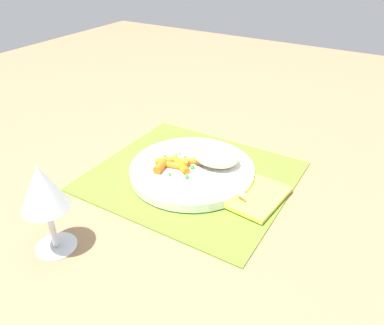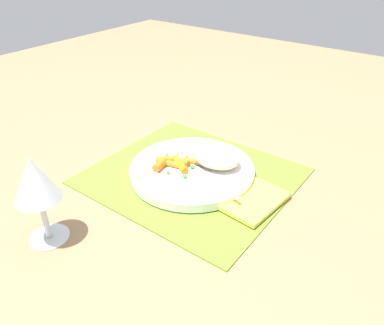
% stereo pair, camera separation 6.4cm
% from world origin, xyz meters
% --- Properties ---
extents(ground_plane, '(2.40, 2.40, 0.00)m').
position_xyz_m(ground_plane, '(0.00, 0.00, 0.00)').
color(ground_plane, '#997551').
extents(placemat, '(0.40, 0.36, 0.01)m').
position_xyz_m(placemat, '(0.00, 0.00, 0.00)').
color(placemat, olive).
rests_on(placemat, ground_plane).
extents(plate, '(0.26, 0.26, 0.02)m').
position_xyz_m(plate, '(0.00, 0.00, 0.02)').
color(plate, white).
rests_on(plate, placemat).
extents(rice_mound, '(0.10, 0.08, 0.04)m').
position_xyz_m(rice_mound, '(-0.03, -0.04, 0.04)').
color(rice_mound, beige).
rests_on(rice_mound, plate).
extents(carrot_portion, '(0.09, 0.09, 0.02)m').
position_xyz_m(carrot_portion, '(0.03, 0.02, 0.03)').
color(carrot_portion, orange).
rests_on(carrot_portion, plate).
extents(pea_scatter, '(0.09, 0.08, 0.01)m').
position_xyz_m(pea_scatter, '(0.03, 0.01, 0.03)').
color(pea_scatter, green).
rests_on(pea_scatter, plate).
extents(fork, '(0.20, 0.07, 0.01)m').
position_xyz_m(fork, '(-0.02, 0.01, 0.03)').
color(fork, beige).
rests_on(fork, plate).
extents(wine_glass, '(0.07, 0.07, 0.16)m').
position_xyz_m(wine_glass, '(0.08, 0.30, 0.12)').
color(wine_glass, silver).
rests_on(wine_glass, ground_plane).
extents(napkin, '(0.10, 0.14, 0.01)m').
position_xyz_m(napkin, '(-0.15, 0.01, 0.01)').
color(napkin, '#EAE54C').
rests_on(napkin, placemat).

